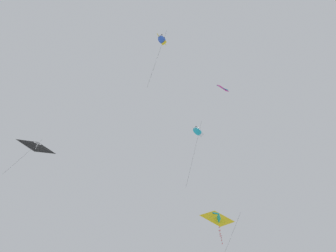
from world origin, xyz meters
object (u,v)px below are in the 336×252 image
Objects in this scene: kite_delta_low_drifter at (218,218)px; kite_diamond_far_centre at (223,88)px; kite_fish_highest at (162,40)px; kite_delta_near_right at (36,146)px; kite_fish_mid_left at (197,132)px.

kite_delta_low_drifter is 5.64× the size of kite_diamond_far_centre.
kite_delta_near_right is at bearing -89.47° from kite_fish_highest.
kite_fish_highest is 1.04× the size of kite_fish_mid_left.
kite_fish_mid_left is at bearing -164.28° from kite_fish_highest.
kite_diamond_far_centre is at bearing 61.68° from kite_fish_mid_left.
kite_diamond_far_centre is at bearing 164.22° from kite_fish_highest.
kite_delta_near_right is at bearing -66.68° from kite_diamond_far_centre.
kite_delta_near_right is (6.14, 17.87, -4.11)m from kite_diamond_far_centre.
kite_fish_mid_left reaches higher than kite_delta_near_right.
kite_fish_highest is 5.49× the size of kite_diamond_far_centre.
kite_delta_low_drifter is at bearing -140.49° from kite_diamond_far_centre.
kite_fish_highest is at bearing 113.95° from kite_delta_near_right.
kite_fish_mid_left reaches higher than kite_delta_low_drifter.
kite_fish_mid_left is at bearing -122.20° from kite_diamond_far_centre.
kite_delta_low_drifter is 12.86m from kite_diamond_far_centre.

